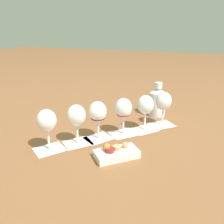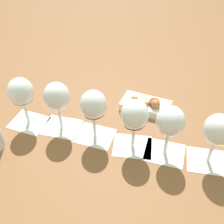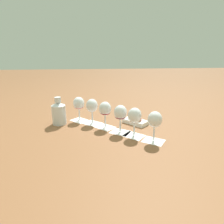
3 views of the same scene
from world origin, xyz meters
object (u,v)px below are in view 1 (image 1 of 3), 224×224
at_px(wine_glass_2, 123,110).
at_px(wine_glass_4, 76,117).
at_px(wine_glass_0, 164,103).
at_px(wine_glass_1, 146,106).
at_px(wine_glass_3, 98,113).
at_px(snack_dish, 116,153).
at_px(ceramic_vase, 157,101).
at_px(wine_glass_5, 47,123).

xyz_separation_m(wine_glass_2, wine_glass_4, (0.16, -0.15, -0.00)).
xyz_separation_m(wine_glass_0, wine_glass_1, (0.09, -0.07, -0.00)).
xyz_separation_m(wine_glass_3, snack_dish, (0.12, 0.13, -0.10)).
xyz_separation_m(wine_glass_0, ceramic_vase, (-0.13, -0.06, -0.04)).
bearing_deg(snack_dish, wine_glass_4, -104.10).
relative_size(wine_glass_0, wine_glass_5, 1.00).
height_order(wine_glass_2, wine_glass_5, same).
height_order(wine_glass_0, wine_glass_5, same).
relative_size(wine_glass_5, snack_dish, 0.96).
height_order(wine_glass_3, wine_glass_4, same).
height_order(wine_glass_0, snack_dish, wine_glass_0).
relative_size(wine_glass_0, wine_glass_2, 1.00).
xyz_separation_m(wine_glass_1, wine_glass_5, (0.34, -0.31, 0.00)).
relative_size(ceramic_vase, snack_dish, 1.05).
distance_m(wine_glass_1, wine_glass_3, 0.24).
distance_m(wine_glass_0, snack_dish, 0.41).
height_order(wine_glass_1, wine_glass_2, same).
xyz_separation_m(ceramic_vase, snack_dish, (0.52, -0.05, -0.06)).
relative_size(wine_glass_0, snack_dish, 0.96).
distance_m(wine_glass_5, ceramic_vase, 0.65).
height_order(wine_glass_1, wine_glass_5, same).
bearing_deg(wine_glass_3, wine_glass_2, 134.70).
bearing_deg(wine_glass_3, wine_glass_4, -40.35).
height_order(wine_glass_3, ceramic_vase, ceramic_vase).
bearing_deg(wine_glass_5, wine_glass_1, 137.58).
relative_size(wine_glass_4, snack_dish, 0.96).
bearing_deg(ceramic_vase, wine_glass_2, -16.85).
relative_size(wine_glass_4, wine_glass_5, 1.00).
bearing_deg(wine_glass_3, wine_glass_1, 135.30).
bearing_deg(snack_dish, wine_glass_2, -167.85).
bearing_deg(snack_dish, wine_glass_1, 173.05).
xyz_separation_m(wine_glass_2, snack_dish, (0.21, 0.05, -0.10)).
height_order(wine_glass_5, snack_dish, wine_glass_5).
xyz_separation_m(wine_glass_0, snack_dish, (0.39, -0.10, -0.10)).
distance_m(wine_glass_4, snack_dish, 0.23).
xyz_separation_m(wine_glass_4, wine_glass_5, (0.10, -0.08, 0.00)).
xyz_separation_m(wine_glass_1, ceramic_vase, (-0.23, 0.01, -0.04)).
bearing_deg(wine_glass_1, snack_dish, -6.95).
bearing_deg(wine_glass_2, wine_glass_4, -43.12).
bearing_deg(wine_glass_4, snack_dish, 75.90).
bearing_deg(ceramic_vase, wine_glass_5, -29.76).
height_order(wine_glass_0, wine_glass_2, same).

